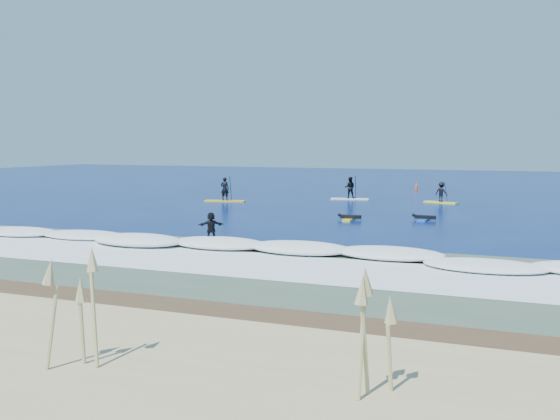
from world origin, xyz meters
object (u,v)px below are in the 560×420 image
at_px(prone_paddler_near, 349,218).
at_px(marker_buoy, 416,187).
at_px(sup_paddler_center, 350,190).
at_px(wave_surfer, 211,228).
at_px(sup_paddler_left, 225,193).
at_px(prone_paddler_far, 424,218).
at_px(sup_paddler_right, 441,194).

bearing_deg(prone_paddler_near, marker_buoy, -1.95).
bearing_deg(sup_paddler_center, wave_surfer, -100.42).
xyz_separation_m(sup_paddler_center, marker_buoy, (3.63, 13.30, -0.54)).
xyz_separation_m(sup_paddler_left, prone_paddler_far, (17.45, -6.76, -0.61)).
bearing_deg(marker_buoy, prone_paddler_near, -89.83).
bearing_deg(prone_paddler_far, prone_paddler_near, 112.14).
xyz_separation_m(sup_paddler_center, sup_paddler_right, (7.81, -0.42, -0.09)).
bearing_deg(sup_paddler_left, sup_paddler_center, 18.77).
relative_size(sup_paddler_left, prone_paddler_far, 1.80).
bearing_deg(sup_paddler_center, sup_paddler_right, -13.52).
bearing_deg(wave_surfer, prone_paddler_near, 41.75).
relative_size(sup_paddler_right, prone_paddler_near, 1.49).
height_order(sup_paddler_left, prone_paddler_near, sup_paddler_left).
bearing_deg(prone_paddler_far, wave_surfer, 151.76).
height_order(sup_paddler_left, wave_surfer, sup_paddler_left).
distance_m(sup_paddler_left, prone_paddler_near, 15.41).
xyz_separation_m(prone_paddler_far, wave_surfer, (-8.18, -13.47, 0.68)).
bearing_deg(prone_paddler_far, sup_paddler_left, 71.86).
height_order(sup_paddler_right, prone_paddler_near, sup_paddler_right).
xyz_separation_m(prone_paddler_near, prone_paddler_far, (4.48, 1.55, -0.00)).
bearing_deg(marker_buoy, prone_paddler_far, -79.96).
bearing_deg(sup_paddler_right, prone_paddler_near, -86.86).
height_order(sup_paddler_left, prone_paddler_far, sup_paddler_left).
relative_size(prone_paddler_near, prone_paddler_far, 1.00).
distance_m(prone_paddler_near, wave_surfer, 12.50).
height_order(sup_paddler_center, prone_paddler_near, sup_paddler_center).
bearing_deg(wave_surfer, sup_paddler_right, 41.98).
distance_m(sup_paddler_left, sup_paddler_center, 10.86).
xyz_separation_m(sup_paddler_left, sup_paddler_center, (9.26, 5.68, 0.11)).
xyz_separation_m(sup_paddler_center, prone_paddler_near, (3.71, -13.98, -0.72)).
distance_m(sup_paddler_left, marker_buoy, 22.95).
bearing_deg(marker_buoy, wave_surfer, -95.28).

